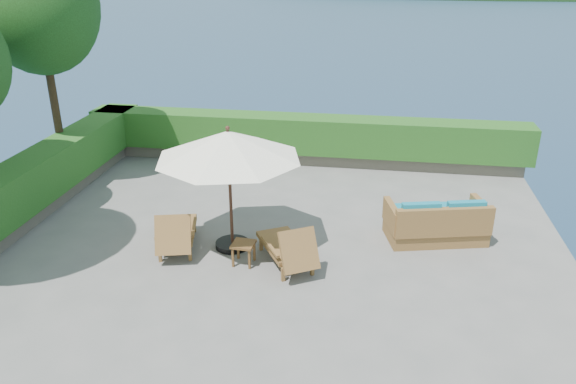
% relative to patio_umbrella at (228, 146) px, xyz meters
% --- Properties ---
extents(ground, '(12.00, 12.00, 0.00)m').
position_rel_patio_umbrella_xyz_m(ground, '(0.78, -0.34, -2.17)').
color(ground, slate).
rests_on(ground, ground).
extents(foundation, '(12.00, 12.00, 3.00)m').
position_rel_patio_umbrella_xyz_m(foundation, '(0.78, -0.34, -3.72)').
color(foundation, '#4D453D').
rests_on(foundation, ocean).
extents(ocean, '(600.00, 600.00, 0.00)m').
position_rel_patio_umbrella_xyz_m(ocean, '(0.78, -0.34, -5.17)').
color(ocean, '#142240').
rests_on(ocean, ground).
extents(planter_wall_far, '(12.00, 0.60, 0.36)m').
position_rel_patio_umbrella_xyz_m(planter_wall_far, '(0.78, 5.26, -1.99)').
color(planter_wall_far, '#655F51').
rests_on(planter_wall_far, ground).
extents(planter_wall_left, '(0.60, 12.00, 0.36)m').
position_rel_patio_umbrella_xyz_m(planter_wall_left, '(-4.82, -0.34, -1.99)').
color(planter_wall_left, '#655F51').
rests_on(planter_wall_left, ground).
extents(hedge_far, '(12.40, 0.90, 1.00)m').
position_rel_patio_umbrella_xyz_m(hedge_far, '(0.78, 5.26, -1.32)').
color(hedge_far, '#1A4413').
rests_on(hedge_far, planter_wall_far).
extents(tree_far, '(2.80, 2.80, 6.03)m').
position_rel_patio_umbrella_xyz_m(tree_far, '(-5.22, 2.86, 2.23)').
color(tree_far, '#3B2B16').
rests_on(tree_far, ground).
extents(patio_umbrella, '(3.27, 3.27, 2.57)m').
position_rel_patio_umbrella_xyz_m(patio_umbrella, '(0.00, 0.00, 0.00)').
color(patio_umbrella, black).
rests_on(patio_umbrella, ground).
extents(lounge_left, '(1.06, 1.78, 0.96)m').
position_rel_patio_umbrella_xyz_m(lounge_left, '(-1.07, -0.28, -1.77)').
color(lounge_left, brown).
rests_on(lounge_left, ground).
extents(lounge_right, '(1.44, 1.80, 0.97)m').
position_rel_patio_umbrella_xyz_m(lounge_right, '(1.25, -0.57, -1.76)').
color(lounge_right, brown).
rests_on(lounge_right, ground).
extents(side_table, '(0.45, 0.45, 0.45)m').
position_rel_patio_umbrella_xyz_m(side_table, '(0.38, -0.62, -1.80)').
color(side_table, brown).
rests_on(side_table, ground).
extents(wicker_loveseat, '(2.21, 1.48, 0.99)m').
position_rel_patio_umbrella_xyz_m(wicker_loveseat, '(4.13, 0.95, -1.79)').
color(wicker_loveseat, brown).
rests_on(wicker_loveseat, ground).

